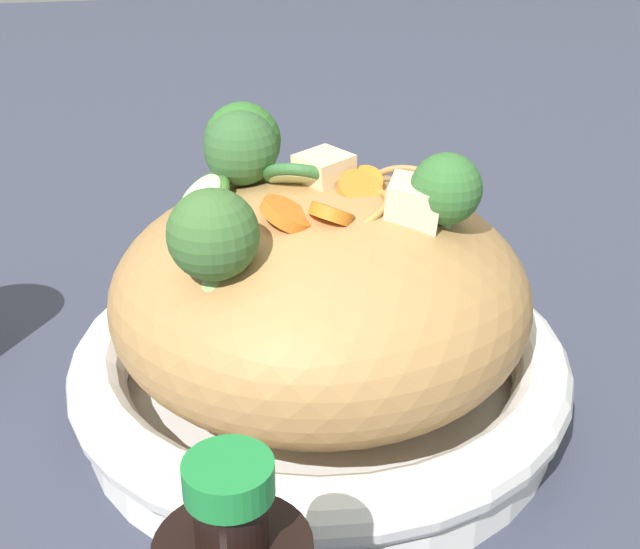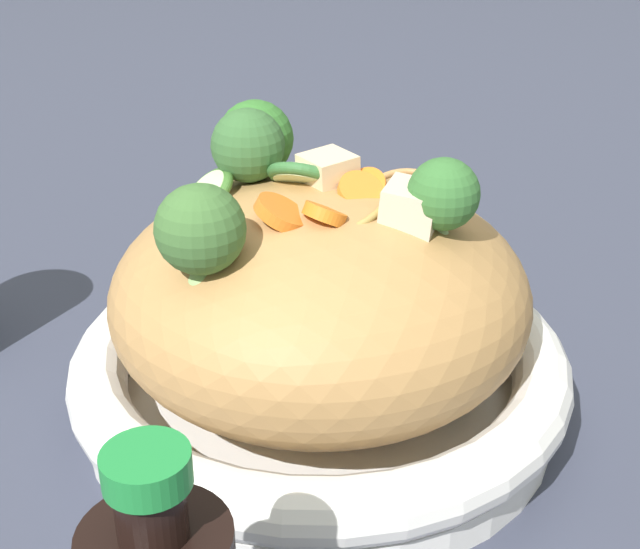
# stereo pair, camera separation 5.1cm
# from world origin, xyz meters

# --- Properties ---
(ground_plane) EXTENTS (3.00, 3.00, 0.00)m
(ground_plane) POSITION_xyz_m (0.00, 0.00, 0.00)
(ground_plane) COLOR #35394A
(serving_bowl) EXTENTS (0.30, 0.30, 0.05)m
(serving_bowl) POSITION_xyz_m (0.00, 0.00, 0.03)
(serving_bowl) COLOR white
(serving_bowl) RESTS_ON ground_plane
(noodle_heap) EXTENTS (0.25, 0.25, 0.13)m
(noodle_heap) POSITION_xyz_m (-0.00, -0.00, 0.08)
(noodle_heap) COLOR #AC7D48
(noodle_heap) RESTS_ON serving_bowl
(broccoli_florets) EXTENTS (0.18, 0.18, 0.07)m
(broccoli_florets) POSITION_xyz_m (0.03, -0.01, 0.15)
(broccoli_florets) COLOR #8FB269
(broccoli_florets) RESTS_ON serving_bowl
(carrot_coins) EXTENTS (0.11, 0.07, 0.03)m
(carrot_coins) POSITION_xyz_m (-0.01, 0.02, 0.15)
(carrot_coins) COLOR orange
(carrot_coins) RESTS_ON serving_bowl
(zucchini_slices) EXTENTS (0.10, 0.05, 0.04)m
(zucchini_slices) POSITION_xyz_m (0.03, -0.02, 0.14)
(zucchini_slices) COLOR beige
(zucchini_slices) RESTS_ON serving_bowl
(chicken_chunks) EXTENTS (0.08, 0.08, 0.03)m
(chicken_chunks) POSITION_xyz_m (-0.03, 0.01, 0.15)
(chicken_chunks) COLOR beige
(chicken_chunks) RESTS_ON serving_bowl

